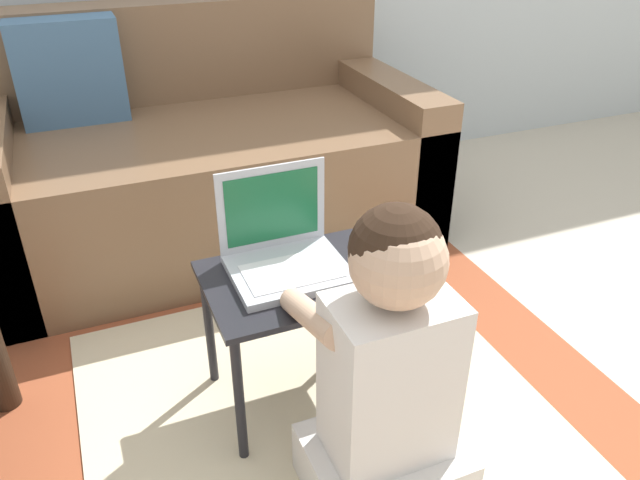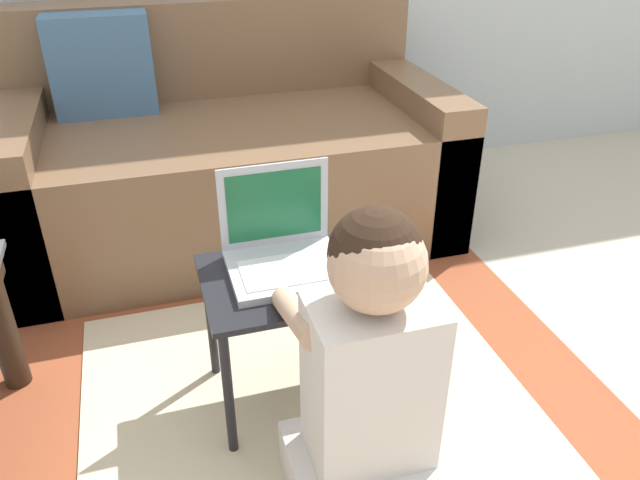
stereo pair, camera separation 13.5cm
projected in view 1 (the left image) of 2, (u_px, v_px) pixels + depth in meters
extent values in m
plane|color=beige|center=(375.00, 425.00, 1.63)|extent=(16.00, 16.00, 0.00)
cube|color=#9E4C2D|center=(332.00, 439.00, 1.58)|extent=(1.64, 1.87, 0.01)
cube|color=beige|center=(332.00, 438.00, 1.58)|extent=(1.18, 1.34, 0.00)
cube|color=brown|center=(211.00, 180.00, 2.39)|extent=(1.61, 0.90, 0.47)
cube|color=brown|center=(180.00, 49.00, 2.46)|extent=(1.61, 0.20, 0.37)
cube|color=brown|center=(1.00, 201.00, 2.12)|extent=(0.16, 0.90, 0.57)
cube|color=brown|center=(379.00, 142.00, 2.60)|extent=(0.16, 0.90, 0.57)
cube|color=#426689|center=(69.00, 72.00, 2.18)|extent=(0.36, 0.14, 0.36)
cube|color=black|center=(304.00, 278.00, 1.53)|extent=(0.49, 0.34, 0.02)
cylinder|color=black|center=(240.00, 401.00, 1.44)|extent=(0.02, 0.02, 0.38)
cylinder|color=black|center=(407.00, 353.00, 1.59)|extent=(0.02, 0.02, 0.38)
cylinder|color=black|center=(209.00, 328.00, 1.68)|extent=(0.02, 0.02, 0.38)
cylinder|color=black|center=(357.00, 292.00, 1.82)|extent=(0.02, 0.02, 0.38)
cube|color=#B7BCC6|center=(289.00, 271.00, 1.53)|extent=(0.28, 0.24, 0.02)
cube|color=silver|center=(292.00, 271.00, 1.51)|extent=(0.23, 0.14, 0.00)
cube|color=#B7BCC6|center=(272.00, 207.00, 1.56)|extent=(0.28, 0.01, 0.22)
cube|color=#196038|center=(273.00, 208.00, 1.56)|extent=(0.24, 0.00, 0.18)
ellipsoid|color=silver|center=(376.00, 255.00, 1.58)|extent=(0.07, 0.09, 0.03)
cube|color=silver|center=(383.00, 468.00, 1.42)|extent=(0.34, 0.27, 0.15)
cube|color=silver|center=(389.00, 379.00, 1.28)|extent=(0.25, 0.18, 0.39)
sphere|color=tan|center=(398.00, 261.00, 1.14)|extent=(0.19, 0.19, 0.19)
sphere|color=black|center=(396.00, 250.00, 1.14)|extent=(0.18, 0.18, 0.18)
cylinder|color=tan|center=(312.00, 317.00, 1.29)|extent=(0.06, 0.28, 0.14)
cylinder|color=tan|center=(412.00, 292.00, 1.37)|extent=(0.06, 0.28, 0.14)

